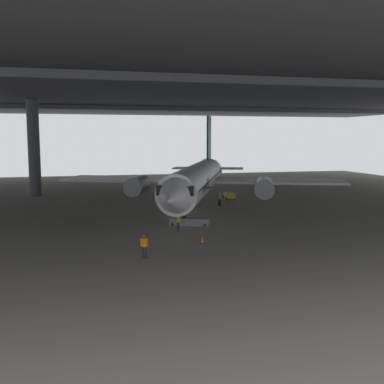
% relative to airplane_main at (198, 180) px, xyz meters
% --- Properties ---
extents(ground_plane, '(110.00, 110.00, 0.00)m').
position_rel_airplane_main_xyz_m(ground_plane, '(-2.29, -3.62, -3.52)').
color(ground_plane, gray).
extents(hangar_structure, '(121.00, 99.00, 15.32)m').
position_rel_airplane_main_xyz_m(hangar_structure, '(-2.35, 10.13, 11.18)').
color(hangar_structure, '#4C4F54').
rests_on(hangar_structure, ground_plane).
extents(airplane_main, '(36.28, 36.39, 11.81)m').
position_rel_airplane_main_xyz_m(airplane_main, '(0.00, 0.00, 0.00)').
color(airplane_main, white).
rests_on(airplane_main, ground_plane).
extents(boarding_stairs, '(4.49, 2.89, 4.73)m').
position_rel_airplane_main_xyz_m(boarding_stairs, '(-3.32, -9.97, -2.78)').
color(boarding_stairs, slate).
rests_on(boarding_stairs, ground_plane).
extents(crew_worker_near_nose, '(0.52, 0.33, 1.74)m').
position_rel_airplane_main_xyz_m(crew_worker_near_nose, '(-9.46, -21.35, -2.51)').
color(crew_worker_near_nose, '#232838').
rests_on(crew_worker_near_nose, ground_plane).
extents(crew_worker_by_stairs, '(0.26, 0.55, 1.73)m').
position_rel_airplane_main_xyz_m(crew_worker_by_stairs, '(-5.11, -12.68, -2.52)').
color(crew_worker_by_stairs, '#232838').
rests_on(crew_worker_by_stairs, ground_plane).
extents(traffic_cone_orange, '(0.36, 0.36, 0.60)m').
position_rel_airplane_main_xyz_m(traffic_cone_orange, '(-4.16, -17.71, -3.22)').
color(traffic_cone_orange, black).
rests_on(traffic_cone_orange, ground_plane).
extents(baggage_tug, '(1.37, 2.25, 0.90)m').
position_rel_airplane_main_xyz_m(baggage_tug, '(6.42, 7.08, -2.99)').
color(baggage_tug, yellow).
rests_on(baggage_tug, ground_plane).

